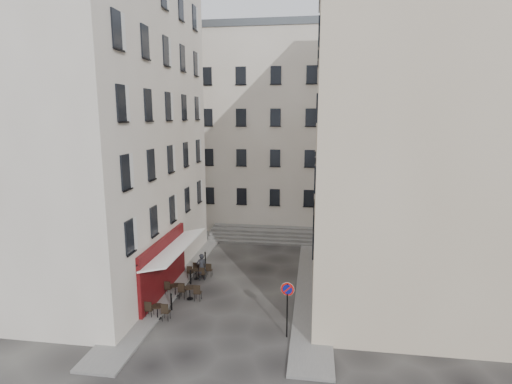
% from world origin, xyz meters
% --- Properties ---
extents(ground, '(90.00, 90.00, 0.00)m').
position_xyz_m(ground, '(0.00, 0.00, 0.00)').
color(ground, black).
rests_on(ground, ground).
extents(sidewalk_left, '(2.00, 22.00, 0.12)m').
position_xyz_m(sidewalk_left, '(-4.50, 4.00, 0.06)').
color(sidewalk_left, slate).
rests_on(sidewalk_left, ground).
extents(sidewalk_right, '(2.00, 18.00, 0.12)m').
position_xyz_m(sidewalk_right, '(4.50, 3.00, 0.06)').
color(sidewalk_right, slate).
rests_on(sidewalk_right, ground).
extents(building_left, '(12.20, 16.20, 20.60)m').
position_xyz_m(building_left, '(-10.50, 3.00, 10.31)').
color(building_left, beige).
rests_on(building_left, ground).
extents(building_right, '(12.20, 14.20, 18.60)m').
position_xyz_m(building_right, '(10.50, 3.50, 9.31)').
color(building_right, tan).
rests_on(building_right, ground).
extents(building_back, '(18.20, 10.20, 18.60)m').
position_xyz_m(building_back, '(-1.00, 19.00, 9.31)').
color(building_back, beige).
rests_on(building_back, ground).
extents(cafe_storefront, '(1.74, 7.30, 3.50)m').
position_xyz_m(cafe_storefront, '(-4.32, 1.00, 1.88)').
color(cafe_storefront, '#4C0A0D').
rests_on(cafe_storefront, ground).
extents(stone_steps, '(9.00, 3.15, 0.80)m').
position_xyz_m(stone_steps, '(0.00, 12.57, 0.40)').
color(stone_steps, slate).
rests_on(stone_steps, ground).
extents(bollard_near, '(0.12, 0.12, 0.98)m').
position_xyz_m(bollard_near, '(-3.25, -1.00, 0.53)').
color(bollard_near, black).
rests_on(bollard_near, ground).
extents(bollard_mid, '(0.12, 0.12, 0.98)m').
position_xyz_m(bollard_mid, '(-3.25, 2.50, 0.53)').
color(bollard_mid, black).
rests_on(bollard_mid, ground).
extents(bollard_far, '(0.12, 0.12, 0.98)m').
position_xyz_m(bollard_far, '(-3.25, 6.00, 0.53)').
color(bollard_far, black).
rests_on(bollard_far, ground).
extents(no_parking_sign, '(0.64, 0.15, 2.82)m').
position_xyz_m(no_parking_sign, '(3.30, -2.85, 2.00)').
color(no_parking_sign, black).
rests_on(no_parking_sign, ground).
extents(bistro_table_a, '(1.36, 0.64, 0.95)m').
position_xyz_m(bistro_table_a, '(-3.60, -2.09, 0.49)').
color(bistro_table_a, black).
rests_on(bistro_table_a, ground).
extents(bistro_table_b, '(1.38, 0.65, 0.97)m').
position_xyz_m(bistro_table_b, '(-2.61, 0.38, 0.50)').
color(bistro_table_b, black).
rests_on(bistro_table_b, ground).
extents(bistro_table_c, '(1.30, 0.61, 0.91)m').
position_xyz_m(bistro_table_c, '(-3.60, 0.67, 0.47)').
color(bistro_table_c, black).
rests_on(bistro_table_c, ground).
extents(bistro_table_d, '(1.24, 0.58, 0.87)m').
position_xyz_m(bistro_table_d, '(-3.10, 3.30, 0.44)').
color(bistro_table_d, black).
rests_on(bistro_table_d, ground).
extents(bistro_table_e, '(1.29, 0.61, 0.91)m').
position_xyz_m(bistro_table_e, '(-2.84, 3.93, 0.46)').
color(bistro_table_e, black).
rests_on(bistro_table_e, ground).
extents(pedestrian, '(0.79, 0.72, 1.80)m').
position_xyz_m(pedestrian, '(-2.74, 3.26, 0.90)').
color(pedestrian, black).
rests_on(pedestrian, ground).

